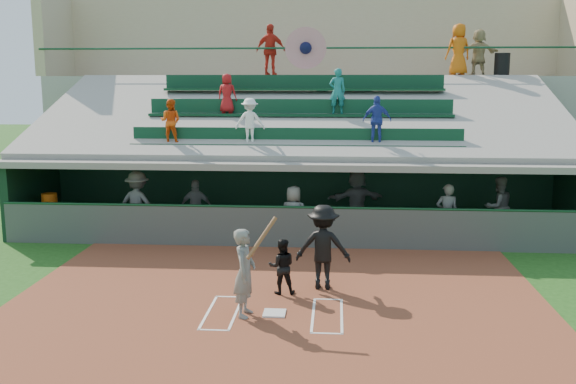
# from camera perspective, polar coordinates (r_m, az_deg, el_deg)

# --- Properties ---
(ground) EXTENTS (100.00, 100.00, 0.00)m
(ground) POSITION_cam_1_polar(r_m,az_deg,el_deg) (12.65, -1.21, -10.85)
(ground) COLOR #1C4A15
(ground) RESTS_ON ground
(dirt_slab) EXTENTS (11.00, 9.00, 0.02)m
(dirt_slab) POSITION_cam_1_polar(r_m,az_deg,el_deg) (13.12, -1.00, -10.04)
(dirt_slab) COLOR brown
(dirt_slab) RESTS_ON ground
(home_plate) EXTENTS (0.43, 0.43, 0.03)m
(home_plate) POSITION_cam_1_polar(r_m,az_deg,el_deg) (12.64, -1.21, -10.71)
(home_plate) COLOR silver
(home_plate) RESTS_ON dirt_slab
(batters_box_chalk) EXTENTS (2.65, 1.85, 0.01)m
(batters_box_chalk) POSITION_cam_1_polar(r_m,az_deg,el_deg) (12.65, -1.21, -10.76)
(batters_box_chalk) COLOR white
(batters_box_chalk) RESTS_ON dirt_slab
(dugout_floor) EXTENTS (16.00, 3.50, 0.04)m
(dugout_floor) POSITION_cam_1_polar(r_m,az_deg,el_deg) (19.09, 0.74, -3.56)
(dugout_floor) COLOR #99968B
(dugout_floor) RESTS_ON ground
(concourse_slab) EXTENTS (20.00, 3.00, 4.60)m
(concourse_slab) POSITION_cam_1_polar(r_m,az_deg,el_deg) (25.39, 1.71, 5.06)
(concourse_slab) COLOR gray
(concourse_slab) RESTS_ON ground
(grandstand) EXTENTS (20.40, 10.40, 7.80)m
(grandstand) POSITION_cam_1_polar(r_m,az_deg,el_deg) (22.42, 1.34, 4.29)
(grandstand) COLOR #4A4F4A
(grandstand) RESTS_ON ground
(batter_at_plate) EXTENTS (0.86, 0.75, 1.95)m
(batter_at_plate) POSITION_cam_1_polar(r_m,az_deg,el_deg) (12.31, -3.85, -7.12)
(batter_at_plate) COLOR #5D5F5A
(batter_at_plate) RESTS_ON dirt_slab
(catcher) EXTENTS (0.62, 0.51, 1.18)m
(catcher) POSITION_cam_1_polar(r_m,az_deg,el_deg) (13.60, -0.56, -6.63)
(catcher) COLOR black
(catcher) RESTS_ON dirt_slab
(home_umpire) EXTENTS (1.21, 0.73, 1.84)m
(home_umpire) POSITION_cam_1_polar(r_m,az_deg,el_deg) (13.88, 3.14, -4.89)
(home_umpire) COLOR black
(home_umpire) RESTS_ON dirt_slab
(dugout_bench) EXTENTS (14.57, 0.66, 0.44)m
(dugout_bench) POSITION_cam_1_polar(r_m,az_deg,el_deg) (20.24, 0.33, -2.08)
(dugout_bench) COLOR olive
(dugout_bench) RESTS_ON dugout_floor
(white_table) EXTENTS (0.88, 0.69, 0.74)m
(white_table) POSITION_cam_1_polar(r_m,az_deg,el_deg) (20.03, -20.09, -2.39)
(white_table) COLOR silver
(white_table) RESTS_ON dugout_floor
(water_cooler) EXTENTS (0.44, 0.44, 0.44)m
(water_cooler) POSITION_cam_1_polar(r_m,az_deg,el_deg) (19.91, -20.43, -0.74)
(water_cooler) COLOR #DF5B0D
(water_cooler) RESTS_ON white_table
(dugout_player_a) EXTENTS (1.33, 0.93, 1.87)m
(dugout_player_a) POSITION_cam_1_polar(r_m,az_deg,el_deg) (18.85, -13.21, -1.03)
(dugout_player_a) COLOR #575954
(dugout_player_a) RESTS_ON dugout_floor
(dugout_player_b) EXTENTS (0.95, 0.42, 1.60)m
(dugout_player_b) POSITION_cam_1_polar(r_m,az_deg,el_deg) (18.74, -8.15, -1.34)
(dugout_player_b) COLOR #5F615B
(dugout_player_b) RESTS_ON dugout_floor
(dugout_player_c) EXTENTS (0.88, 0.67, 1.61)m
(dugout_player_c) POSITION_cam_1_polar(r_m,az_deg,el_deg) (17.47, 0.51, -2.06)
(dugout_player_c) COLOR #5E615B
(dugout_player_c) RESTS_ON dugout_floor
(dugout_player_d) EXTENTS (1.78, 1.01, 1.83)m
(dugout_player_d) POSITION_cam_1_polar(r_m,az_deg,el_deg) (19.09, 6.12, -0.74)
(dugout_player_d) COLOR #585B56
(dugout_player_d) RESTS_ON dugout_floor
(dugout_player_e) EXTENTS (0.61, 0.41, 1.66)m
(dugout_player_e) POSITION_cam_1_polar(r_m,az_deg,el_deg) (18.06, 13.94, -1.89)
(dugout_player_e) COLOR #5B5E59
(dugout_player_e) RESTS_ON dugout_floor
(dugout_player_f) EXTENTS (1.02, 0.92, 1.74)m
(dugout_player_f) POSITION_cam_1_polar(r_m,az_deg,el_deg) (19.21, 18.19, -1.27)
(dugout_player_f) COLOR #60635D
(dugout_player_f) RESTS_ON dugout_floor
(trash_bin) EXTENTS (0.54, 0.54, 0.81)m
(trash_bin) POSITION_cam_1_polar(r_m,az_deg,el_deg) (24.68, 18.48, 10.70)
(trash_bin) COLOR black
(trash_bin) RESTS_ON concourse_slab
(concourse_staff_a) EXTENTS (1.18, 0.69, 1.88)m
(concourse_staff_a) POSITION_cam_1_polar(r_m,az_deg,el_deg) (24.12, -1.55, 12.50)
(concourse_staff_a) COLOR red
(concourse_staff_a) RESTS_ON concourse_slab
(concourse_staff_b) EXTENTS (1.02, 0.80, 1.85)m
(concourse_staff_b) POSITION_cam_1_polar(r_m,az_deg,el_deg) (24.24, 14.90, 12.12)
(concourse_staff_b) COLOR #C6580B
(concourse_staff_b) RESTS_ON concourse_slab
(concourse_staff_c) EXTENTS (1.62, 0.71, 1.69)m
(concourse_staff_c) POSITION_cam_1_polar(r_m,az_deg,el_deg) (24.92, 16.57, 11.79)
(concourse_staff_c) COLOR tan
(concourse_staff_c) RESTS_ON concourse_slab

